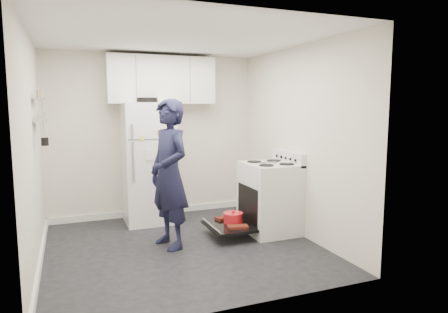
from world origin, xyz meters
name	(u,v)px	position (x,y,z in m)	size (l,w,h in m)	color
room	(178,149)	(-0.03, 0.03, 1.21)	(3.21, 3.21, 2.51)	black
electric_range	(269,198)	(1.26, 0.15, 0.47)	(0.66, 0.76, 1.10)	silver
open_oven_door	(230,223)	(0.71, 0.18, 0.18)	(0.55, 0.72, 0.21)	black
refrigerator	(149,162)	(-0.15, 1.25, 0.89)	(0.72, 0.74, 1.84)	white
upper_cabinets	(161,80)	(0.10, 1.43, 2.10)	(1.60, 0.33, 0.70)	silver
wall_shelf_rack	(41,110)	(-1.52, 0.49, 1.68)	(0.14, 0.60, 0.61)	#B2B2B7
person	(169,174)	(-0.13, 0.09, 0.90)	(0.66, 0.43, 1.81)	#161732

